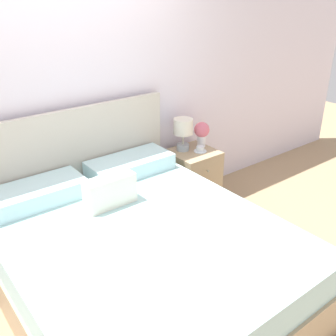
{
  "coord_description": "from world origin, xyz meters",
  "views": [
    {
      "loc": [
        -1.25,
        -2.98,
        2.17
      ],
      "look_at": [
        0.6,
        -0.59,
        0.74
      ],
      "focal_mm": 42.0,
      "sensor_mm": 36.0,
      "label": 1
    }
  ],
  "objects_px": {
    "bed": "(138,258)",
    "table_lamp": "(183,130)",
    "nightstand": "(193,179)",
    "flower_vase": "(202,132)",
    "teacup": "(200,149)"
  },
  "relations": [
    {
      "from": "bed",
      "to": "table_lamp",
      "type": "relative_size",
      "value": 6.49
    },
    {
      "from": "bed",
      "to": "nightstand",
      "type": "distance_m",
      "value": 1.42
    },
    {
      "from": "nightstand",
      "to": "flower_vase",
      "type": "relative_size",
      "value": 2.36
    },
    {
      "from": "bed",
      "to": "table_lamp",
      "type": "height_order",
      "value": "bed"
    },
    {
      "from": "bed",
      "to": "nightstand",
      "type": "xyz_separation_m",
      "value": [
        1.2,
        0.76,
        -0.02
      ]
    },
    {
      "from": "flower_vase",
      "to": "teacup",
      "type": "xyz_separation_m",
      "value": [
        -0.1,
        -0.1,
        -0.13
      ]
    },
    {
      "from": "bed",
      "to": "teacup",
      "type": "bearing_deg",
      "value": 29.99
    },
    {
      "from": "nightstand",
      "to": "flower_vase",
      "type": "distance_m",
      "value": 0.5
    },
    {
      "from": "table_lamp",
      "to": "teacup",
      "type": "relative_size",
      "value": 2.55
    },
    {
      "from": "table_lamp",
      "to": "flower_vase",
      "type": "height_order",
      "value": "table_lamp"
    },
    {
      "from": "nightstand",
      "to": "table_lamp",
      "type": "xyz_separation_m",
      "value": [
        -0.06,
        0.09,
        0.53
      ]
    },
    {
      "from": "flower_vase",
      "to": "teacup",
      "type": "distance_m",
      "value": 0.19
    },
    {
      "from": "nightstand",
      "to": "table_lamp",
      "type": "height_order",
      "value": "table_lamp"
    },
    {
      "from": "table_lamp",
      "to": "teacup",
      "type": "height_order",
      "value": "table_lamp"
    },
    {
      "from": "table_lamp",
      "to": "nightstand",
      "type": "bearing_deg",
      "value": -56.15
    }
  ]
}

